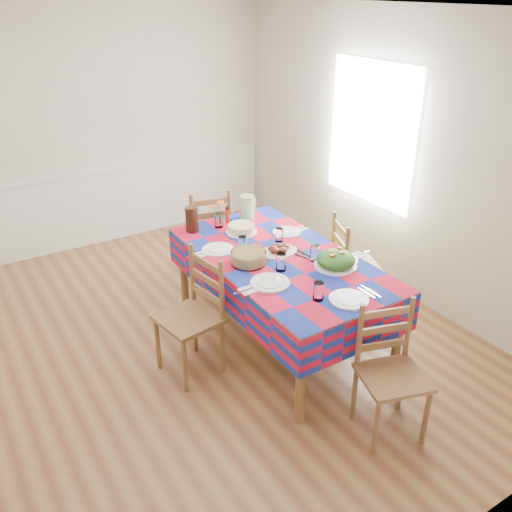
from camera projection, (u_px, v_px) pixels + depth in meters
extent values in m
cube|color=brown|center=(190.00, 345.00, 4.80)|extent=(4.50, 5.00, 0.04)
cube|color=white|center=(168.00, 4.00, 3.56)|extent=(4.50, 5.00, 0.04)
cube|color=#BDB3A6|center=(85.00, 132.00, 6.08)|extent=(4.50, 0.04, 2.70)
cube|color=#BDB3A6|center=(437.00, 382.00, 2.28)|extent=(4.50, 0.04, 2.70)
cube|color=#BDB3A6|center=(394.00, 155.00, 5.26)|extent=(0.04, 5.00, 2.70)
cube|color=white|center=(92.00, 171.00, 6.25)|extent=(4.41, 0.06, 0.04)
cube|color=white|center=(97.00, 207.00, 6.46)|extent=(4.41, 0.03, 0.90)
plane|color=white|center=(371.00, 134.00, 5.40)|extent=(0.00, 1.40, 1.40)
cylinder|color=brown|center=(301.00, 380.00, 3.77)|extent=(0.07, 0.07, 0.76)
cylinder|color=brown|center=(398.00, 338.00, 4.21)|extent=(0.07, 0.07, 0.76)
cylinder|color=brown|center=(184.00, 271.00, 5.20)|extent=(0.07, 0.07, 0.76)
cylinder|color=brown|center=(265.00, 248.00, 5.64)|extent=(0.07, 0.07, 0.76)
cube|color=brown|center=(281.00, 260.00, 4.53)|extent=(1.06, 2.02, 0.04)
cube|color=#B70F2B|center=(281.00, 257.00, 4.51)|extent=(1.10, 2.06, 0.01)
cube|color=#B70F2B|center=(223.00, 292.00, 4.33)|extent=(0.01, 2.06, 0.32)
cube|color=#B70F2B|center=(331.00, 259.00, 4.85)|extent=(0.01, 2.06, 0.32)
cube|color=#B70F2B|center=(363.00, 334.00, 3.81)|extent=(1.10, 0.01, 0.32)
cube|color=#B70F2B|center=(221.00, 232.00, 5.37)|extent=(1.10, 0.01, 0.32)
cylinder|color=white|center=(349.00, 299.00, 3.89)|extent=(0.29, 0.29, 0.01)
cylinder|color=white|center=(349.00, 298.00, 3.89)|extent=(0.20, 0.20, 0.01)
cylinder|color=white|center=(318.00, 291.00, 3.88)|extent=(0.08, 0.08, 0.14)
cube|color=silver|center=(369.00, 293.00, 3.99)|extent=(0.11, 0.11, 0.01)
cube|color=silver|center=(366.00, 293.00, 3.97)|extent=(0.01, 0.18, 0.00)
cube|color=silver|center=(371.00, 291.00, 3.99)|extent=(0.01, 0.21, 0.00)
cylinder|color=white|center=(270.00, 283.00, 4.11)|extent=(0.30, 0.30, 0.02)
cylinder|color=white|center=(270.00, 281.00, 4.10)|extent=(0.21, 0.21, 0.01)
cylinder|color=white|center=(281.00, 262.00, 4.27)|extent=(0.09, 0.09, 0.15)
cube|color=silver|center=(247.00, 290.00, 4.01)|extent=(0.11, 0.11, 0.01)
cube|color=silver|center=(245.00, 291.00, 4.00)|extent=(0.19, 0.01, 0.00)
cube|color=silver|center=(250.00, 289.00, 4.02)|extent=(0.23, 0.01, 0.00)
cylinder|color=white|center=(218.00, 249.00, 4.62)|extent=(0.27, 0.27, 0.01)
cylinder|color=white|center=(218.00, 248.00, 4.62)|extent=(0.19, 0.19, 0.01)
cylinder|color=white|center=(242.00, 244.00, 4.59)|extent=(0.08, 0.08, 0.13)
cube|color=silver|center=(199.00, 255.00, 4.54)|extent=(0.10, 0.10, 0.01)
cube|color=silver|center=(197.00, 255.00, 4.53)|extent=(0.17, 0.01, 0.00)
cube|color=silver|center=(201.00, 254.00, 4.54)|extent=(0.20, 0.01, 0.00)
cylinder|color=white|center=(341.00, 260.00, 4.45)|extent=(0.28, 0.28, 0.01)
cylinder|color=white|center=(341.00, 259.00, 4.44)|extent=(0.20, 0.20, 0.01)
cylinder|color=white|center=(314.00, 253.00, 4.43)|extent=(0.08, 0.08, 0.14)
cube|color=silver|center=(358.00, 255.00, 4.54)|extent=(0.10, 0.10, 0.01)
cube|color=silver|center=(356.00, 255.00, 4.52)|extent=(0.18, 0.01, 0.00)
cube|color=silver|center=(360.00, 254.00, 4.54)|extent=(0.21, 0.01, 0.00)
cylinder|color=white|center=(287.00, 232.00, 4.95)|extent=(0.26, 0.26, 0.01)
cylinder|color=white|center=(287.00, 231.00, 4.94)|extent=(0.18, 0.18, 0.01)
cylinder|color=white|center=(279.00, 235.00, 4.76)|extent=(0.07, 0.07, 0.12)
cube|color=silver|center=(302.00, 228.00, 5.03)|extent=(0.10, 0.10, 0.01)
cube|color=silver|center=(300.00, 228.00, 5.02)|extent=(0.16, 0.01, 0.00)
cube|color=silver|center=(303.00, 227.00, 5.04)|extent=(0.19, 0.01, 0.00)
ellipsoid|color=white|center=(279.00, 252.00, 4.58)|extent=(0.33, 0.24, 0.02)
ellipsoid|color=black|center=(285.00, 247.00, 4.59)|extent=(0.09, 0.07, 0.05)
ellipsoid|color=black|center=(278.00, 246.00, 4.61)|extent=(0.09, 0.07, 0.05)
ellipsoid|color=black|center=(273.00, 248.00, 4.57)|extent=(0.09, 0.07, 0.05)
ellipsoid|color=black|center=(275.00, 251.00, 4.53)|extent=(0.09, 0.07, 0.05)
ellipsoid|color=black|center=(282.00, 250.00, 4.53)|extent=(0.09, 0.07, 0.05)
cylinder|color=white|center=(335.00, 265.00, 4.36)|extent=(0.35, 0.35, 0.02)
ellipsoid|color=#124814|center=(336.00, 259.00, 4.33)|extent=(0.31, 0.31, 0.14)
cube|color=#E34E13|center=(332.00, 255.00, 4.24)|extent=(0.04, 0.03, 0.01)
cube|color=#E34E13|center=(331.00, 251.00, 4.32)|extent=(0.05, 0.05, 0.01)
cube|color=#E34E13|center=(341.00, 253.00, 4.29)|extent=(0.04, 0.04, 0.01)
cube|color=#E34E13|center=(340.00, 248.00, 4.36)|extent=(0.05, 0.05, 0.01)
cylinder|color=white|center=(249.00, 257.00, 4.39)|extent=(0.29, 0.29, 0.10)
cylinder|color=#EACB7C|center=(249.00, 258.00, 4.39)|extent=(0.27, 0.27, 0.09)
cylinder|color=white|center=(242.00, 232.00, 4.95)|extent=(0.29, 0.29, 0.01)
cylinder|color=beige|center=(241.00, 228.00, 4.93)|extent=(0.24, 0.24, 0.07)
cube|color=black|center=(303.00, 256.00, 4.51)|extent=(0.12, 0.29, 0.01)
cube|color=black|center=(307.00, 254.00, 4.55)|extent=(0.06, 0.30, 0.01)
cylinder|color=white|center=(218.00, 220.00, 5.04)|extent=(0.08, 0.08, 0.14)
cylinder|color=#356E24|center=(216.00, 216.00, 5.00)|extent=(0.01, 0.01, 0.19)
ellipsoid|color=#E34E13|center=(212.00, 207.00, 4.94)|extent=(0.06, 0.06, 0.02)
cylinder|color=#356E24|center=(219.00, 215.00, 5.03)|extent=(0.01, 0.01, 0.19)
ellipsoid|color=#E34E13|center=(220.00, 202.00, 5.00)|extent=(0.06, 0.06, 0.02)
cylinder|color=#356E24|center=(219.00, 216.00, 5.00)|extent=(0.01, 0.01, 0.19)
ellipsoid|color=#E34E13|center=(220.00, 203.00, 4.92)|extent=(0.06, 0.06, 0.02)
cylinder|color=red|center=(227.00, 215.00, 5.12)|extent=(0.04, 0.04, 0.16)
cylinder|color=#9DC389|center=(247.00, 207.00, 5.20)|extent=(0.14, 0.14, 0.23)
cylinder|color=black|center=(192.00, 219.00, 4.93)|extent=(0.12, 0.12, 0.24)
cube|color=white|center=(357.00, 308.00, 3.78)|extent=(0.08, 0.03, 0.02)
cylinder|color=brown|center=(376.00, 428.00, 3.56)|extent=(0.04, 0.04, 0.46)
cylinder|color=brown|center=(426.00, 418.00, 3.65)|extent=(0.04, 0.04, 0.46)
cylinder|color=brown|center=(354.00, 393.00, 3.86)|extent=(0.04, 0.04, 0.46)
cylinder|color=brown|center=(401.00, 385.00, 3.95)|extent=(0.04, 0.04, 0.46)
cube|color=brown|center=(393.00, 377.00, 3.64)|extent=(0.53, 0.52, 0.03)
cylinder|color=brown|center=(360.00, 337.00, 3.65)|extent=(0.04, 0.04, 0.51)
cylinder|color=brown|center=(409.00, 329.00, 3.74)|extent=(0.04, 0.04, 0.51)
cube|color=brown|center=(383.00, 345.00, 3.74)|extent=(0.36, 0.13, 0.05)
cube|color=brown|center=(385.00, 329.00, 3.68)|extent=(0.36, 0.13, 0.05)
cube|color=brown|center=(387.00, 313.00, 3.62)|extent=(0.36, 0.13, 0.05)
cylinder|color=brown|center=(220.00, 246.00, 6.00)|extent=(0.04, 0.04, 0.48)
cylinder|color=brown|center=(186.00, 251.00, 5.88)|extent=(0.04, 0.04, 0.48)
cylinder|color=brown|center=(230.00, 260.00, 5.69)|extent=(0.04, 0.04, 0.48)
cylinder|color=brown|center=(195.00, 266.00, 5.57)|extent=(0.04, 0.04, 0.48)
cube|color=brown|center=(207.00, 234.00, 5.67)|extent=(0.53, 0.52, 0.03)
cylinder|color=brown|center=(230.00, 216.00, 5.45)|extent=(0.04, 0.04, 0.54)
cylinder|color=brown|center=(192.00, 221.00, 5.33)|extent=(0.04, 0.04, 0.54)
cube|color=brown|center=(212.00, 228.00, 5.44)|extent=(0.38, 0.10, 0.05)
cube|color=brown|center=(211.00, 215.00, 5.38)|extent=(0.38, 0.10, 0.05)
cube|color=brown|center=(211.00, 202.00, 5.32)|extent=(0.38, 0.10, 0.05)
cylinder|color=brown|center=(158.00, 344.00, 4.38)|extent=(0.04, 0.04, 0.48)
cylinder|color=brown|center=(185.00, 366.00, 4.12)|extent=(0.04, 0.04, 0.48)
cylinder|color=brown|center=(195.00, 327.00, 4.59)|extent=(0.04, 0.04, 0.48)
cylinder|color=brown|center=(222.00, 347.00, 4.33)|extent=(0.04, 0.04, 0.48)
cube|color=brown|center=(188.00, 319.00, 4.24)|extent=(0.49, 0.51, 0.03)
cylinder|color=brown|center=(192.00, 274.00, 4.37)|extent=(0.04, 0.04, 0.53)
cylinder|color=brown|center=(222.00, 292.00, 4.11)|extent=(0.04, 0.04, 0.53)
cube|color=brown|center=(207.00, 295.00, 4.29)|extent=(0.08, 0.38, 0.05)
cube|color=brown|center=(206.00, 279.00, 4.22)|extent=(0.08, 0.38, 0.05)
cube|color=brown|center=(206.00, 264.00, 4.16)|extent=(0.08, 0.38, 0.05)
cylinder|color=brown|center=(379.00, 296.00, 5.06)|extent=(0.04, 0.04, 0.46)
cylinder|color=brown|center=(364.00, 278.00, 5.38)|extent=(0.04, 0.04, 0.46)
cylinder|color=brown|center=(343.00, 300.00, 5.00)|extent=(0.04, 0.04, 0.46)
cylinder|color=brown|center=(331.00, 281.00, 5.32)|extent=(0.04, 0.04, 0.46)
cube|color=brown|center=(356.00, 266.00, 5.08)|extent=(0.53, 0.54, 0.03)
cylinder|color=brown|center=(346.00, 254.00, 4.78)|extent=(0.04, 0.04, 0.51)
cylinder|color=brown|center=(333.00, 237.00, 5.10)|extent=(0.04, 0.04, 0.51)
cube|color=brown|center=(339.00, 255.00, 4.98)|extent=(0.15, 0.35, 0.05)
cube|color=brown|center=(340.00, 242.00, 4.92)|extent=(0.15, 0.35, 0.05)
cube|color=brown|center=(341.00, 229.00, 4.86)|extent=(0.15, 0.35, 0.05)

